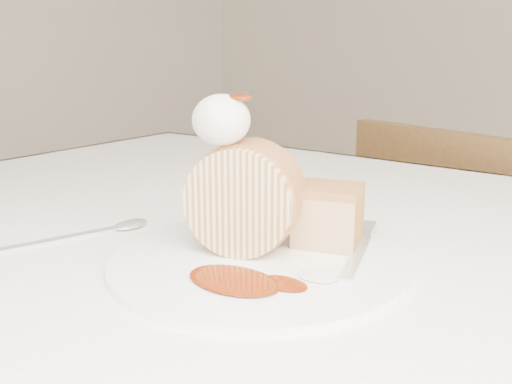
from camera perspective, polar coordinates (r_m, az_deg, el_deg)
The scene contains 10 objects.
table at distance 0.75m, azimuth 5.09°, elevation -9.94°, with size 1.40×0.90×0.75m.
chair_far at distance 1.40m, azimuth 18.38°, elevation -7.71°, with size 0.46×0.46×0.80m.
plate at distance 0.59m, azimuth 0.20°, elevation -6.88°, with size 0.31×0.31×0.01m, color white.
roulade_slice at distance 0.59m, azimuth -1.16°, elevation -0.63°, with size 0.11×0.11×0.06m, color beige.
cake_chunk at distance 0.62m, azimuth 7.23°, elevation -2.69°, with size 0.07×0.06×0.06m, color #AC7241.
whipped_cream at distance 0.57m, azimuth -3.48°, elevation 7.20°, with size 0.06×0.06×0.05m, color white.
caramel_drizzle at distance 0.57m, azimuth -1.66°, elevation 10.10°, with size 0.03×0.02×0.01m, color #651C04.
caramel_pool at distance 0.53m, azimuth -2.26°, elevation -8.77°, with size 0.09×0.06×0.00m, color #651C04, non-canonical shape.
fork at distance 0.59m, azimuth 10.04°, elevation -6.40°, with size 0.02×0.18×0.00m, color silver.
spoon at distance 0.69m, azimuth -19.36°, elevation -4.57°, with size 0.03×0.17×0.00m, color silver.
Camera 1 is at (0.35, -0.38, 0.97)m, focal length 40.00 mm.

